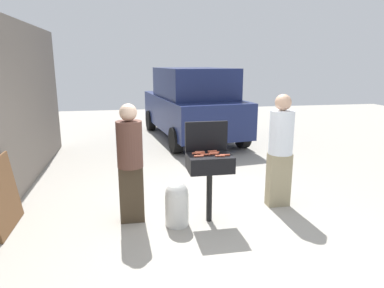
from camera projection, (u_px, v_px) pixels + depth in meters
name	position (u px, v px, depth m)	size (l,w,h in m)	color
ground_plane	(198.00, 223.00, 4.78)	(24.00, 24.00, 0.00)	#9E998E
bbq_grill	(210.00, 165.00, 4.66)	(0.60, 0.44, 0.96)	black
grill_lid_open	(206.00, 136.00, 4.79)	(0.60, 0.05, 0.42)	black
hot_dog_0	(199.00, 156.00, 4.52)	(0.03, 0.03, 0.13)	#C6593D
hot_dog_1	(200.00, 154.00, 4.64)	(0.03, 0.03, 0.13)	#AD4228
hot_dog_2	(212.00, 151.00, 4.76)	(0.03, 0.03, 0.13)	#B74C33
hot_dog_3	(205.00, 155.00, 4.59)	(0.03, 0.03, 0.13)	#B74C33
hot_dog_4	(200.00, 152.00, 4.72)	(0.03, 0.03, 0.13)	#C6593D
hot_dog_5	(220.00, 156.00, 4.53)	(0.03, 0.03, 0.13)	#C6593D
hot_dog_6	(214.00, 154.00, 4.63)	(0.03, 0.03, 0.13)	#B74C33
hot_dog_7	(214.00, 153.00, 4.70)	(0.03, 0.03, 0.13)	#AD4228
hot_dog_8	(225.00, 155.00, 4.57)	(0.03, 0.03, 0.13)	#AD4228
hot_dog_9	(213.00, 153.00, 4.66)	(0.03, 0.03, 0.13)	#C6593D
hot_dog_10	(197.00, 153.00, 4.66)	(0.03, 0.03, 0.13)	#C6593D
propane_tank	(177.00, 203.00, 4.65)	(0.32, 0.32, 0.62)	silver
person_left	(130.00, 159.00, 4.64)	(0.35, 0.35, 1.65)	#3F3323
person_right	(280.00, 147.00, 5.17)	(0.36, 0.36, 1.73)	gray
parked_minivan	(192.00, 103.00, 9.84)	(2.50, 4.61, 2.02)	navy
leaning_board	(4.00, 194.00, 4.51)	(0.03, 0.90, 0.97)	brown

